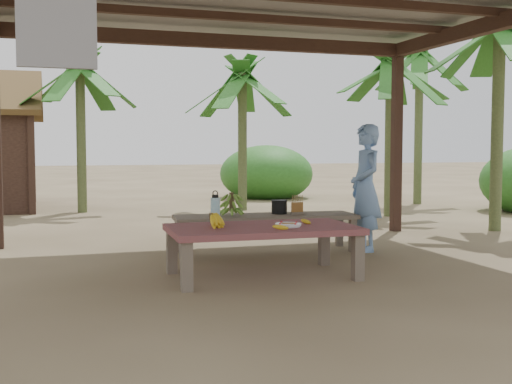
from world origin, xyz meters
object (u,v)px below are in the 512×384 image
object	(u,v)px
work_table	(262,233)
woman	(365,188)
plate	(288,225)
water_flask	(215,210)
bench	(266,219)
ripe_banana_bunch	(211,220)
cooking_pot	(279,207)

from	to	relation	value
work_table	woman	size ratio (longest dim) A/B	1.18
plate	water_flask	bearing A→B (deg)	145.36
bench	woman	xyz separation A→B (m)	(1.18, -0.29, 0.38)
water_flask	woman	size ratio (longest dim) A/B	0.22
bench	ripe_banana_bunch	xyz separation A→B (m)	(-1.01, -1.36, 0.18)
woman	bench	bearing A→B (deg)	-97.76
bench	plate	size ratio (longest dim) A/B	8.81
bench	plate	distance (m)	1.57
bench	ripe_banana_bunch	bearing A→B (deg)	-121.93
plate	bench	bearing A→B (deg)	79.40
ripe_banana_bunch	water_flask	size ratio (longest dim) A/B	0.73
cooking_pot	water_flask	bearing A→B (deg)	-132.95
ripe_banana_bunch	cooking_pot	xyz separation A→B (m)	(1.21, 1.43, -0.04)
work_table	cooking_pot	distance (m)	1.65
ripe_banana_bunch	woman	xyz separation A→B (m)	(2.19, 1.07, 0.20)
plate	ripe_banana_bunch	bearing A→B (deg)	165.89
work_table	water_flask	bearing A→B (deg)	143.91
bench	plate	xyz separation A→B (m)	(-0.29, -1.54, 0.12)
cooking_pot	work_table	bearing A→B (deg)	-115.53
cooking_pot	plate	bearing A→B (deg)	-106.87
plate	woman	xyz separation A→B (m)	(1.47, 1.25, 0.26)
plate	cooking_pot	world-z (taller)	cooking_pot
ripe_banana_bunch	bench	bearing A→B (deg)	53.43
ripe_banana_bunch	water_flask	world-z (taller)	water_flask
work_table	bench	size ratio (longest dim) A/B	0.81
bench	water_flask	xyz separation A→B (m)	(-0.90, -1.12, 0.25)
woman	work_table	bearing A→B (deg)	-50.35
water_flask	woman	bearing A→B (deg)	21.60
ripe_banana_bunch	plate	size ratio (longest dim) A/B	0.97
work_table	ripe_banana_bunch	distance (m)	0.52
plate	cooking_pot	xyz separation A→B (m)	(0.49, 1.61, 0.01)
bench	cooking_pot	distance (m)	0.25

